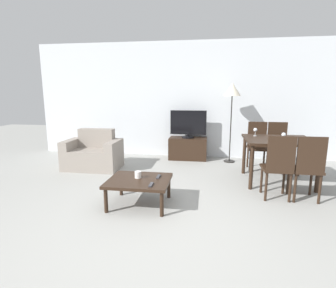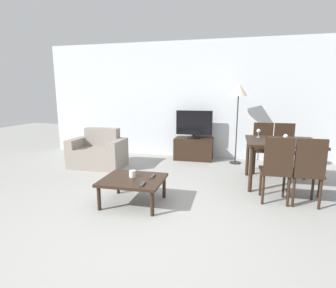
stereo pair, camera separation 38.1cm
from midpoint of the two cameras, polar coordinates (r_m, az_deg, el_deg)
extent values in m
plane|color=#9E9E99|center=(3.03, -6.73, -19.20)|extent=(18.00, 18.00, 0.00)
cube|color=silver|center=(6.30, 1.99, 9.50)|extent=(7.27, 0.06, 2.70)
cube|color=gray|center=(5.60, -17.94, -3.12)|extent=(0.74, 0.68, 0.40)
cube|color=gray|center=(5.73, -17.12, 1.28)|extent=(0.74, 0.20, 0.38)
cube|color=gray|center=(5.79, -22.07, -2.01)|extent=(0.18, 0.68, 0.58)
cube|color=gray|center=(5.39, -13.61, -2.43)|extent=(0.18, 0.68, 0.58)
cube|color=black|center=(6.11, 2.58, -0.96)|extent=(0.87, 0.48, 0.50)
cylinder|color=black|center=(6.06, 2.60, 1.50)|extent=(0.29, 0.29, 0.03)
cylinder|color=black|center=(6.06, 2.61, 1.87)|extent=(0.04, 0.04, 0.05)
cube|color=black|center=(6.02, 2.63, 4.69)|extent=(0.82, 0.04, 0.55)
cube|color=black|center=(5.99, 2.61, 4.67)|extent=(0.79, 0.01, 0.51)
cube|color=black|center=(3.64, -9.35, -7.93)|extent=(0.84, 0.71, 0.04)
cylinder|color=black|center=(3.57, -16.43, -11.78)|extent=(0.05, 0.05, 0.32)
cylinder|color=black|center=(3.34, -4.78, -12.94)|extent=(0.05, 0.05, 0.32)
cylinder|color=black|center=(4.09, -12.87, -8.64)|extent=(0.05, 0.05, 0.32)
cylinder|color=black|center=(3.89, -2.73, -9.39)|extent=(0.05, 0.05, 0.32)
cube|color=black|center=(4.72, 20.93, 0.80)|extent=(1.11, 0.98, 0.04)
cylinder|color=black|center=(4.31, 15.33, -4.98)|extent=(0.06, 0.06, 0.72)
cylinder|color=black|center=(4.54, 27.86, -5.08)|extent=(0.06, 0.06, 0.72)
cylinder|color=black|center=(5.13, 14.23, -2.37)|extent=(0.06, 0.06, 0.72)
cylinder|color=black|center=(5.33, 24.88, -2.58)|extent=(0.06, 0.06, 0.72)
cube|color=black|center=(4.06, 20.08, -5.08)|extent=(0.40, 0.40, 0.04)
cylinder|color=black|center=(4.25, 17.29, -7.42)|extent=(0.04, 0.04, 0.42)
cylinder|color=black|center=(4.31, 21.58, -7.43)|extent=(0.04, 0.04, 0.42)
cylinder|color=black|center=(3.95, 17.99, -8.89)|extent=(0.04, 0.04, 0.42)
cylinder|color=black|center=(4.02, 22.61, -8.87)|extent=(0.04, 0.04, 0.42)
cube|color=black|center=(3.83, 20.87, -2.03)|extent=(0.37, 0.04, 0.49)
cube|color=black|center=(5.51, 21.12, -1.03)|extent=(0.40, 0.40, 0.04)
cylinder|color=black|center=(5.37, 19.63, -3.73)|extent=(0.04, 0.04, 0.42)
cylinder|color=black|center=(5.44, 22.98, -3.77)|extent=(0.04, 0.04, 0.42)
cylinder|color=black|center=(5.68, 19.02, -2.90)|extent=(0.04, 0.04, 0.42)
cylinder|color=black|center=(5.75, 22.19, -2.96)|extent=(0.04, 0.04, 0.42)
cube|color=black|center=(5.64, 20.91, 1.98)|extent=(0.37, 0.04, 0.49)
cube|color=black|center=(4.16, 25.34, -5.12)|extent=(0.40, 0.40, 0.04)
cylinder|color=black|center=(4.33, 22.41, -7.43)|extent=(0.04, 0.04, 0.42)
cylinder|color=black|center=(4.42, 26.52, -7.40)|extent=(0.04, 0.04, 0.42)
cylinder|color=black|center=(4.03, 23.50, -8.86)|extent=(0.04, 0.04, 0.42)
cylinder|color=black|center=(4.13, 27.89, -8.78)|extent=(0.04, 0.04, 0.42)
cube|color=black|center=(3.93, 26.41, -2.14)|extent=(0.37, 0.04, 0.49)
cube|color=black|center=(5.43, 17.13, -0.92)|extent=(0.40, 0.40, 0.04)
cylinder|color=black|center=(5.31, 15.51, -3.65)|extent=(0.04, 0.04, 0.42)
cylinder|color=black|center=(5.36, 18.96, -3.72)|extent=(0.04, 0.04, 0.42)
cylinder|color=black|center=(5.62, 15.12, -2.82)|extent=(0.04, 0.04, 0.42)
cylinder|color=black|center=(5.67, 18.38, -2.89)|extent=(0.04, 0.04, 0.42)
cube|color=black|center=(5.57, 17.01, 2.12)|extent=(0.37, 0.04, 0.49)
cylinder|color=black|center=(6.01, 11.41, -3.70)|extent=(0.24, 0.24, 0.02)
cylinder|color=black|center=(5.87, 11.68, 3.20)|extent=(0.02, 0.02, 1.43)
cone|color=beige|center=(5.82, 12.01, 11.55)|extent=(0.36, 0.36, 0.27)
cube|color=#38383D|center=(3.68, -5.09, -7.11)|extent=(0.04, 0.15, 0.02)
cube|color=#38383D|center=(3.38, -6.97, -8.82)|extent=(0.04, 0.15, 0.02)
cylinder|color=white|center=(3.68, -9.52, -6.62)|extent=(0.09, 0.09, 0.09)
cylinder|color=silver|center=(4.90, 16.34, 1.72)|extent=(0.06, 0.06, 0.01)
cylinder|color=silver|center=(4.89, 16.36, 2.17)|extent=(0.01, 0.01, 0.07)
sphere|color=silver|center=(4.88, 16.40, 2.97)|extent=(0.07, 0.07, 0.07)
cylinder|color=silver|center=(4.47, 21.59, 0.52)|extent=(0.06, 0.06, 0.01)
cylinder|color=silver|center=(4.46, 21.62, 1.01)|extent=(0.01, 0.01, 0.07)
sphere|color=silver|center=(4.45, 21.69, 1.88)|extent=(0.07, 0.07, 0.07)
camera|label=1|loc=(0.19, -92.41, -0.47)|focal=28.00mm
camera|label=2|loc=(0.19, 87.59, 0.47)|focal=28.00mm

